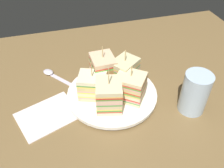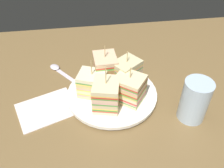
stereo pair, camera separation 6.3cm
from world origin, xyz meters
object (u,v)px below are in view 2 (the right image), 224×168
Objects in this scene: plate at (112,94)px; sandwich_wedge_4 at (129,89)px; sandwich_wedge_2 at (93,84)px; chip_pile at (106,89)px; sandwich_wedge_1 at (105,69)px; sandwich_wedge_3 at (106,95)px; drinking_glass at (194,103)px; sandwich_wedge_0 at (126,74)px; napkin at (47,109)px; spoon at (58,70)px.

sandwich_wedge_4 is (-3.96, 3.13, 4.35)cm from plate.
sandwich_wedge_2 is 3.90cm from chip_pile.
chip_pile is (0.42, 4.84, -2.72)cm from sandwich_wedge_1.
sandwich_wedge_3 reaches higher than drinking_glass.
sandwich_wedge_3 reaches higher than chip_pile.
chip_pile is (5.52, -3.20, -2.19)cm from sandwich_wedge_4.
chip_pile is 0.72× the size of drinking_glass.
sandwich_wedge_0 is 5.86cm from sandwich_wedge_1.
sandwich_wedge_2 is 13.61cm from napkin.
plate is 2.22× the size of sandwich_wedge_0.
plate is at bearing 15.35° from sandwich_wedge_2.
sandwich_wedge_4 is at bearing 50.89° from sandwich_wedge_0.
sandwich_wedge_1 is at bearing -156.67° from napkin.
chip_pile reaches higher than spoon.
napkin is at bearing 132.35° from spoon.
sandwich_wedge_2 is 1.32× the size of chip_pile.
plate is 17.64cm from napkin.
sandwich_wedge_4 is (-5.10, 8.04, -0.54)cm from sandwich_wedge_1.
sandwich_wedge_0 is 22.91cm from spoon.
sandwich_wedge_4 reaches higher than drinking_glass.
plate is at bearing -1.05° from sandwich_wedge_4.
sandwich_wedge_2 is 17.35cm from spoon.
sandwich_wedge_1 is (5.41, -2.25, 0.29)cm from sandwich_wedge_0.
spoon is 1.07× the size of drinking_glass.
sandwich_wedge_1 reaches higher than sandwich_wedge_4.
sandwich_wedge_2 is 5.90cm from sandwich_wedge_3.
sandwich_wedge_0 reaches higher than sandwich_wedge_2.
sandwich_wedge_1 is at bearing -20.41° from sandwich_wedge_4.
spoon is at bearing -66.62° from sandwich_wedge_0.
spoon is at bearing -99.06° from napkin.
sandwich_wedge_1 is 17.42cm from spoon.
sandwich_wedge_3 reaches higher than sandwich_wedge_2.
sandwich_wedge_3 is 21.31cm from drinking_glass.
plate is at bearing -27.52° from drinking_glass.
chip_pile is at bearing -174.80° from spoon.
spoon is 0.81× the size of napkin.
chip_pile is 16.36cm from napkin.
sandwich_wedge_1 is 1.46× the size of chip_pile.
sandwich_wedge_0 is 0.90× the size of sandwich_wedge_3.
sandwich_wedge_3 is (-2.92, 5.10, 0.50)cm from sandwich_wedge_2.
sandwich_wedge_1 is at bearing -58.59° from sandwich_wedge_0.
sandwich_wedge_4 is at bearing 30.20° from sandwich_wedge_1.
chip_pile is (5.83, 2.59, -2.44)cm from sandwich_wedge_0.
sandwich_wedge_3 is at bearing 12.71° from sandwich_wedge_0.
sandwich_wedge_1 reaches higher than drinking_glass.
sandwich_wedge_3 is 1.09× the size of drinking_glass.
sandwich_wedge_0 is 0.92× the size of spoon.
sandwich_wedge_2 is (9.28, 2.15, -0.69)cm from sandwich_wedge_0.
plate is at bearing 177.23° from chip_pile.
chip_pile is (-3.45, 0.44, -1.75)cm from sandwich_wedge_2.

